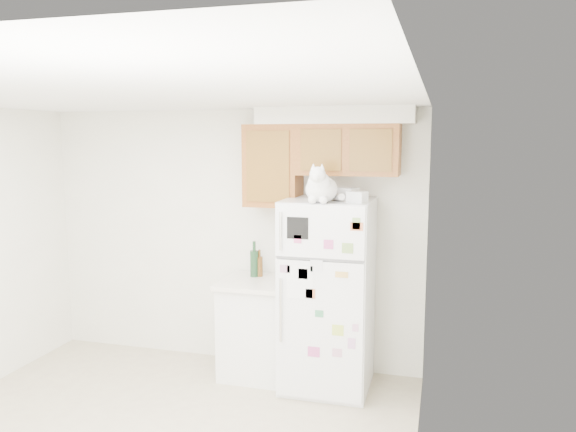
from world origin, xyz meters
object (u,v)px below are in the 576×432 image
at_px(refrigerator, 328,295).
at_px(base_counter, 257,327).
at_px(storage_box_back, 347,194).
at_px(storage_box_front, 357,197).
at_px(bottle_amber, 260,263).
at_px(bottle_green, 254,259).
at_px(cat, 321,188).

distance_m(refrigerator, base_counter, 0.80).
xyz_separation_m(refrigerator, storage_box_back, (0.15, 0.06, 0.90)).
height_order(storage_box_back, storage_box_front, storage_box_back).
distance_m(storage_box_front, bottle_amber, 1.25).
bearing_deg(storage_box_back, refrigerator, -136.08).
height_order(refrigerator, base_counter, refrigerator).
bearing_deg(refrigerator, base_counter, 173.90).
bearing_deg(bottle_green, base_counter, -62.93).
distance_m(refrigerator, storage_box_front, 0.94).
xyz_separation_m(storage_box_front, bottle_amber, (-0.97, 0.35, -0.70)).
bearing_deg(bottle_green, storage_box_back, -8.45).
relative_size(base_counter, storage_box_back, 5.11).
distance_m(refrigerator, cat, 1.00).
height_order(refrigerator, storage_box_front, storage_box_front).
bearing_deg(base_counter, bottle_green, 117.07).
distance_m(storage_box_back, bottle_green, 1.12).
bearing_deg(cat, storage_box_back, 61.76).
distance_m(refrigerator, bottle_amber, 0.76).
height_order(cat, storage_box_back, cat).
xyz_separation_m(base_counter, cat, (0.67, -0.32, 1.36)).
relative_size(bottle_green, bottle_amber, 1.32).
relative_size(refrigerator, storage_box_back, 9.44).
height_order(base_counter, cat, cat).
distance_m(storage_box_front, bottle_green, 1.26).
bearing_deg(storage_box_front, bottle_amber, -177.87).
xyz_separation_m(cat, storage_box_back, (0.16, 0.30, -0.07)).
distance_m(refrigerator, storage_box_back, 0.91).
bearing_deg(refrigerator, bottle_amber, 163.40).
bearing_deg(bottle_amber, bottle_green, -160.26).
distance_m(storage_box_back, storage_box_front, 0.24).
height_order(cat, storage_box_front, cat).
relative_size(storage_box_front, bottle_amber, 0.58).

